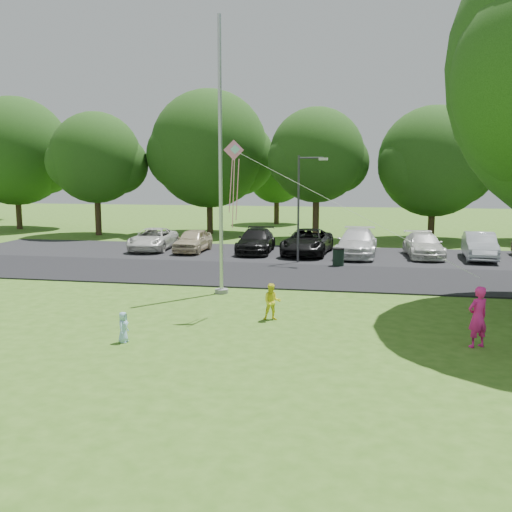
% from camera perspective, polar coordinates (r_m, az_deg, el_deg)
% --- Properties ---
extents(ground, '(120.00, 120.00, 0.00)m').
position_cam_1_polar(ground, '(16.08, 4.27, -7.90)').
color(ground, '#38661B').
rests_on(ground, ground).
extents(park_road, '(60.00, 6.00, 0.06)m').
position_cam_1_polar(park_road, '(24.81, 6.73, -2.06)').
color(park_road, black).
rests_on(park_road, ground).
extents(parking_strip, '(42.00, 7.00, 0.06)m').
position_cam_1_polar(parking_strip, '(31.21, 7.64, 0.07)').
color(parking_strip, black).
rests_on(parking_strip, ground).
extents(flagpole, '(0.50, 0.50, 10.00)m').
position_cam_1_polar(flagpole, '(21.01, -3.56, 7.45)').
color(flagpole, '#B7BABF').
rests_on(flagpole, ground).
extents(street_lamp, '(1.47, 0.50, 5.32)m').
position_cam_1_polar(street_lamp, '(28.06, 4.67, 5.69)').
color(street_lamp, '#3F3F44').
rests_on(street_lamp, ground).
extents(trash_can, '(0.57, 0.57, 0.90)m').
position_cam_1_polar(trash_can, '(27.55, 8.23, -0.15)').
color(trash_can, black).
rests_on(trash_can, ground).
extents(tree_row, '(64.35, 11.94, 10.88)m').
position_cam_1_polar(tree_row, '(39.59, 10.91, 9.99)').
color(tree_row, '#332316').
rests_on(tree_row, ground).
extents(horizon_trees, '(77.46, 7.20, 7.02)m').
position_cam_1_polar(horizon_trees, '(49.27, 13.82, 7.92)').
color(horizon_trees, '#332316').
rests_on(horizon_trees, ground).
extents(parked_cars, '(22.98, 5.49, 1.43)m').
position_cam_1_polar(parked_cars, '(31.08, 8.02, 1.33)').
color(parked_cars, silver).
rests_on(parked_cars, ground).
extents(woman, '(0.70, 0.64, 1.61)m').
position_cam_1_polar(woman, '(15.85, 21.29, -5.70)').
color(woman, '#EA1F8A').
rests_on(woman, ground).
extents(child_yellow, '(0.64, 0.55, 1.14)m').
position_cam_1_polar(child_yellow, '(17.51, 1.62, -4.61)').
color(child_yellow, '#FFF428').
rests_on(child_yellow, ground).
extents(child_blue, '(0.27, 0.41, 0.83)m').
position_cam_1_polar(child_blue, '(15.69, -13.14, -6.94)').
color(child_blue, '#9FD2F5').
rests_on(child_blue, ground).
extents(kite, '(7.26, 2.41, 3.67)m').
position_cam_1_polar(kite, '(17.64, -1.70, 8.95)').
color(kite, pink).
rests_on(kite, ground).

